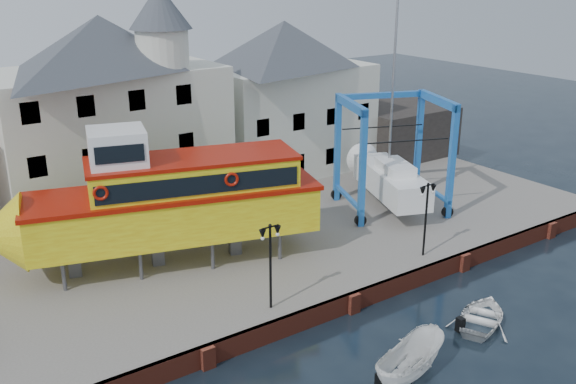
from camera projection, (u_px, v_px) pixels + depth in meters
ground at (353, 312)px, 31.36m from camera, size 140.00×140.00×0.00m
hardstanding at (238, 231)px, 39.71m from camera, size 44.00×22.00×1.00m
quay_wall at (352, 302)px, 31.28m from camera, size 44.00×0.47×1.00m
building_white_main at (109, 111)px, 40.53m from camera, size 14.00×8.30×14.00m
building_white_right at (284, 96)px, 48.70m from camera, size 12.00×8.00×11.20m
shed_dark at (396, 130)px, 53.73m from camera, size 8.00×7.00×4.00m
lamp_post_left at (270, 245)px, 28.75m from camera, size 1.12×0.32×4.20m
lamp_post_right at (427, 201)px, 34.12m from camera, size 1.12×0.32×4.20m
tour_boat at (155, 202)px, 32.96m from camera, size 17.67×8.65×7.49m
travel_lift at (386, 171)px, 41.97m from camera, size 7.88×9.47×13.96m
motorboat_a at (408, 376)px, 26.47m from camera, size 4.57×2.60×1.67m
motorboat_b at (482, 322)px, 30.50m from camera, size 4.89×4.37×0.83m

